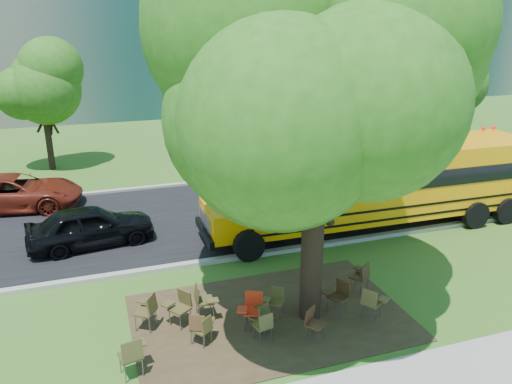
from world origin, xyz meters
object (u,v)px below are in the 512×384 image
object	(u,v)px
chair_12	(311,293)
chair_1	(200,325)
black_car	(91,226)
chair_4	(264,324)
school_bus	(387,180)
chair_11	(261,314)
chair_9	(180,304)
chair_7	(372,301)
main_tree	(319,94)
bg_car_red	(15,192)
chair_6	(339,293)
chair_14	(276,298)
chair_5	(313,321)
chair_10	(203,298)
chair_13	(361,274)
chair_3	(253,306)
chair_0	(132,353)
chair_2	(204,327)
chair_8	(148,308)

from	to	relation	value
chair_12	chair_1	bearing A→B (deg)	-51.80
black_car	chair_4	bearing A→B (deg)	-159.24
school_bus	chair_11	distance (m)	8.43
chair_1	chair_9	size ratio (longest dim) A/B	0.89
chair_7	black_car	world-z (taller)	black_car
main_tree	chair_7	distance (m)	5.46
black_car	bg_car_red	bearing A→B (deg)	23.98
chair_6	chair_9	distance (m)	4.11
chair_14	bg_car_red	bearing A→B (deg)	-18.48
chair_5	chair_7	xyz separation A→B (m)	(1.78, 0.30, 0.04)
school_bus	chair_12	bearing A→B (deg)	-137.70
school_bus	chair_7	bearing A→B (deg)	-123.99
chair_1	chair_14	xyz separation A→B (m)	(2.14, 0.58, -0.03)
chair_11	chair_12	world-z (taller)	chair_11
chair_10	chair_14	distance (m)	1.89
bg_car_red	chair_14	bearing A→B (deg)	-136.78
chair_1	chair_10	xyz separation A→B (m)	(0.31, 1.03, 0.07)
chair_6	chair_13	xyz separation A→B (m)	(1.10, 0.75, -0.02)
chair_13	chair_11	bearing A→B (deg)	165.48
main_tree	chair_12	bearing A→B (deg)	62.48
school_bus	bg_car_red	xyz separation A→B (m)	(-13.32, 6.25, -1.05)
chair_7	chair_12	bearing A→B (deg)	-161.93
school_bus	chair_12	distance (m)	6.85
school_bus	chair_10	size ratio (longest dim) A/B	13.23
black_car	chair_10	bearing A→B (deg)	-162.51
chair_3	chair_4	distance (m)	0.66
chair_1	chair_3	distance (m)	1.42
chair_4	chair_5	xyz separation A→B (m)	(1.13, -0.32, 0.02)
chair_3	bg_car_red	bearing A→B (deg)	-37.25
chair_13	chair_5	bearing A→B (deg)	-174.12
school_bus	chair_7	xyz separation A→B (m)	(-3.78, -5.43, -1.21)
chair_0	chair_1	distance (m)	1.77
chair_3	chair_9	xyz separation A→B (m)	(-1.68, 0.70, -0.02)
chair_2	chair_13	xyz separation A→B (m)	(4.77, 0.98, 0.08)
chair_0	chair_12	xyz separation A→B (m)	(4.76, 1.24, -0.12)
chair_8	school_bus	bearing A→B (deg)	-33.83
chair_9	chair_10	world-z (taller)	chair_10
chair_3	bg_car_red	xyz separation A→B (m)	(-6.53, 11.01, 0.12)
chair_3	chair_6	bearing A→B (deg)	-159.78
school_bus	chair_11	size ratio (longest dim) A/B	15.27
chair_1	bg_car_red	bearing A→B (deg)	142.30
chair_2	chair_8	bearing A→B (deg)	98.48
chair_13	chair_3	bearing A→B (deg)	160.72
chair_5	chair_7	bearing A→B (deg)	153.87
chair_13	bg_car_red	xyz separation A→B (m)	(-9.99, 10.34, 0.16)
chair_4	chair_12	world-z (taller)	chair_4
chair_0	chair_3	world-z (taller)	chair_0
chair_12	black_car	distance (m)	8.14
school_bus	chair_1	distance (m)	9.66
chair_0	chair_9	distance (m)	2.10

